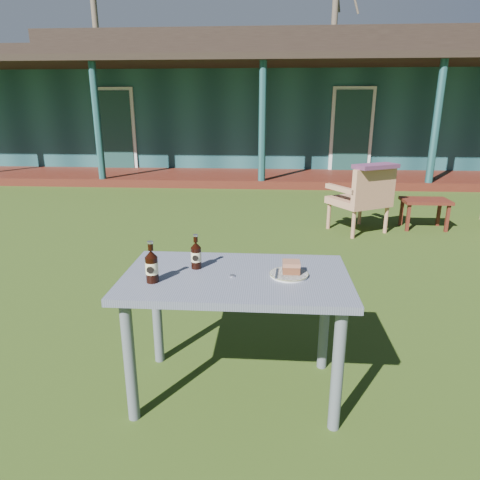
# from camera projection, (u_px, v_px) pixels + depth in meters

# --- Properties ---
(ground) EXTENTS (80.00, 80.00, 0.00)m
(ground) POSITION_uv_depth(u_px,v_px,m) (250.00, 282.00, 4.01)
(ground) COLOR #334916
(pavilion) EXTENTS (15.80, 8.30, 3.45)m
(pavilion) POSITION_uv_depth(u_px,v_px,m) (266.00, 105.00, 12.47)
(pavilion) COLOR #1C474A
(pavilion) RESTS_ON ground
(tree_left) EXTENTS (0.28, 0.28, 10.50)m
(tree_left) POSITION_uv_depth(u_px,v_px,m) (95.00, 23.00, 19.64)
(tree_left) COLOR brown
(tree_left) RESTS_ON ground
(tree_mid) EXTENTS (0.28, 0.28, 9.50)m
(tree_mid) POSITION_uv_depth(u_px,v_px,m) (334.00, 35.00, 20.00)
(tree_mid) COLOR brown
(tree_mid) RESTS_ON ground
(cafe_table) EXTENTS (1.20, 0.70, 0.72)m
(cafe_table) POSITION_uv_depth(u_px,v_px,m) (236.00, 292.00, 2.30)
(cafe_table) COLOR slate
(cafe_table) RESTS_ON ground
(plate) EXTENTS (0.20, 0.20, 0.01)m
(plate) POSITION_uv_depth(u_px,v_px,m) (289.00, 274.00, 2.25)
(plate) COLOR silver
(plate) RESTS_ON cafe_table
(cake_slice) EXTENTS (0.09, 0.09, 0.06)m
(cake_slice) POSITION_uv_depth(u_px,v_px,m) (291.00, 267.00, 2.26)
(cake_slice) COLOR brown
(cake_slice) RESTS_ON plate
(fork) EXTENTS (0.02, 0.14, 0.00)m
(fork) POSITION_uv_depth(u_px,v_px,m) (277.00, 273.00, 2.25)
(fork) COLOR silver
(fork) RESTS_ON plate
(cola_bottle_near) EXTENTS (0.06, 0.06, 0.19)m
(cola_bottle_near) POSITION_uv_depth(u_px,v_px,m) (196.00, 255.00, 2.34)
(cola_bottle_near) COLOR black
(cola_bottle_near) RESTS_ON cafe_table
(cola_bottle_far) EXTENTS (0.06, 0.07, 0.22)m
(cola_bottle_far) POSITION_uv_depth(u_px,v_px,m) (152.00, 266.00, 2.15)
(cola_bottle_far) COLOR black
(cola_bottle_far) RESTS_ON cafe_table
(bottle_cap) EXTENTS (0.03, 0.03, 0.01)m
(bottle_cap) POSITION_uv_depth(u_px,v_px,m) (232.00, 276.00, 2.25)
(bottle_cap) COLOR silver
(bottle_cap) RESTS_ON cafe_table
(armchair_left) EXTENTS (0.85, 0.83, 0.86)m
(armchair_left) POSITION_uv_depth(u_px,v_px,m) (363.00, 196.00, 5.45)
(armchair_left) COLOR tan
(armchair_left) RESTS_ON ground
(floral_throw) EXTENTS (0.61, 0.49, 0.05)m
(floral_throw) POSITION_uv_depth(u_px,v_px,m) (376.00, 166.00, 5.18)
(floral_throw) COLOR #5A2E4E
(floral_throw) RESTS_ON armchair_left
(side_table) EXTENTS (0.60, 0.40, 0.40)m
(side_table) POSITION_uv_depth(u_px,v_px,m) (425.00, 204.00, 5.67)
(side_table) COLOR #501D13
(side_table) RESTS_ON ground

